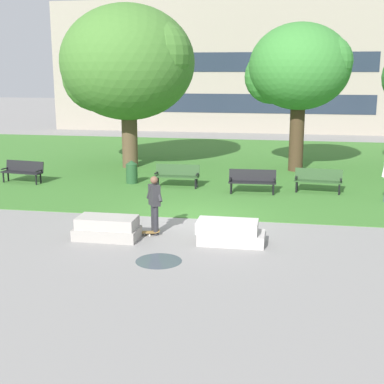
% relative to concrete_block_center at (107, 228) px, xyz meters
% --- Properties ---
extents(ground_plane, '(140.00, 140.00, 0.00)m').
position_rel_concrete_block_center_xyz_m(ground_plane, '(2.17, 2.47, -0.31)').
color(ground_plane, gray).
extents(grass_lawn, '(40.00, 20.00, 0.02)m').
position_rel_concrete_block_center_xyz_m(grass_lawn, '(2.17, 12.47, -0.30)').
color(grass_lawn, '#3D752D').
rests_on(grass_lawn, ground).
extents(concrete_block_center, '(1.80, 0.90, 0.64)m').
position_rel_concrete_block_center_xyz_m(concrete_block_center, '(0.00, 0.00, 0.00)').
color(concrete_block_center, '#9E9991').
rests_on(concrete_block_center, ground).
extents(concrete_block_left, '(1.85, 0.90, 0.64)m').
position_rel_concrete_block_center_xyz_m(concrete_block_left, '(3.44, 0.19, 0.00)').
color(concrete_block_left, '#BCB7B2').
rests_on(concrete_block_left, ground).
extents(person_skateboarder, '(0.59, 0.50, 1.71)m').
position_rel_concrete_block_center_xyz_m(person_skateboarder, '(1.22, 0.67, 0.66)').
color(person_skateboarder, '#28282D').
rests_on(person_skateboarder, ground).
extents(skateboard, '(1.04, 0.39, 0.14)m').
position_rel_concrete_block_center_xyz_m(skateboard, '(0.88, 0.50, -0.22)').
color(skateboard, olive).
rests_on(skateboard, ground).
extents(puddle, '(1.16, 1.16, 0.01)m').
position_rel_concrete_block_center_xyz_m(puddle, '(1.85, -1.51, -0.30)').
color(puddle, '#47515B').
rests_on(puddle, ground).
extents(park_bench_near_left, '(1.82, 0.62, 0.90)m').
position_rel_concrete_block_center_xyz_m(park_bench_near_left, '(3.65, 6.37, 0.23)').
color(park_bench_near_left, black).
rests_on(park_bench_near_left, grass_lawn).
extents(park_bench_near_right, '(1.84, 0.71, 0.90)m').
position_rel_concrete_block_center_xyz_m(park_bench_near_right, '(6.14, 6.96, 0.23)').
color(park_bench_near_right, '#284723').
rests_on(park_bench_near_right, grass_lawn).
extents(park_bench_far_left, '(1.80, 0.55, 0.90)m').
position_rel_concrete_block_center_xyz_m(park_bench_far_left, '(0.58, 6.98, 0.23)').
color(park_bench_far_left, '#284723').
rests_on(park_bench_far_left, grass_lawn).
extents(park_bench_far_right, '(1.86, 0.78, 0.90)m').
position_rel_concrete_block_center_xyz_m(park_bench_far_right, '(-5.97, 6.70, 0.23)').
color(park_bench_far_right, black).
rests_on(park_bench_far_right, grass_lawn).
extents(tree_near_left, '(6.60, 6.29, 7.63)m').
position_rel_concrete_block_center_xyz_m(tree_near_left, '(-2.67, 11.06, 4.59)').
color(tree_near_left, brown).
rests_on(tree_near_left, grass_lawn).
extents(tree_far_left, '(4.80, 4.57, 6.72)m').
position_rel_concrete_block_center_xyz_m(tree_far_left, '(5.28, 11.47, 4.40)').
color(tree_far_left, '#42301E').
rests_on(tree_far_left, grass_lawn).
extents(trash_bin, '(0.49, 0.49, 0.96)m').
position_rel_concrete_block_center_xyz_m(trash_bin, '(-1.43, 7.36, 0.20)').
color(trash_bin, '#234C28').
rests_on(trash_bin, grass_lawn).
extents(building_facade_distant, '(27.92, 1.03, 9.74)m').
position_rel_concrete_block_center_xyz_m(building_facade_distant, '(0.67, 26.97, 4.55)').
color(building_facade_distant, gray).
rests_on(building_facade_distant, ground).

